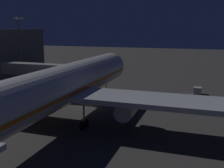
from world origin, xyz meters
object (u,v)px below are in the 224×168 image
airliner_at_gate (55,89)px  jet_bridge (48,70)px  traffic_cone_nose_starboard (105,88)px  traffic_cone_nose_port (122,89)px  baggage_container_near_belt (198,91)px  apron_floodlight_mast (20,46)px

airliner_at_gate → jet_bridge: (10.63, -15.52, 0.09)m
traffic_cone_nose_starboard → airliner_at_gate: bearing=94.6°
airliner_at_gate → traffic_cone_nose_port: airliner_at_gate is taller
jet_bridge → traffic_cone_nose_port: 18.56m
jet_bridge → traffic_cone_nose_port: bearing=-136.7°
jet_bridge → traffic_cone_nose_starboard: size_ratio=35.46×
jet_bridge → baggage_container_near_belt: jet_bridge is taller
jet_bridge → baggage_container_near_belt: (-30.35, -13.64, -5.22)m
traffic_cone_nose_port → airliner_at_gate: bearing=85.4°
airliner_at_gate → traffic_cone_nose_port: (-2.20, -27.63, -5.65)m
airliner_at_gate → traffic_cone_nose_port: 28.29m
airliner_at_gate → jet_bridge: airliner_at_gate is taller
jet_bridge → traffic_cone_nose_starboard: jet_bridge is taller
apron_floodlight_mast → baggage_container_near_belt: bearing=-176.3°
apron_floodlight_mast → traffic_cone_nose_starboard: 25.38m
baggage_container_near_belt → traffic_cone_nose_port: (17.52, 1.53, -0.52)m
airliner_at_gate → jet_bridge: bearing=-55.6°
jet_bridge → traffic_cone_nose_port: (-12.83, -12.11, -5.75)m
baggage_container_near_belt → traffic_cone_nose_starboard: bearing=4.0°
apron_floodlight_mast → traffic_cone_nose_port: (-27.70, -1.43, -9.96)m
traffic_cone_nose_port → jet_bridge: bearing=43.3°
apron_floodlight_mast → airliner_at_gate: bearing=134.2°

